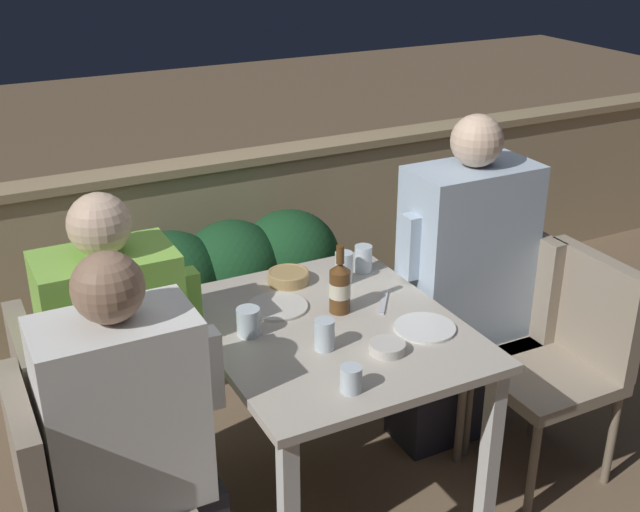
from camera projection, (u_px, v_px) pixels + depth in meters
ground_plane at (329, 501)px, 2.93m from camera, size 16.00×16.00×0.00m
parapet_wall at (191, 247)px, 3.94m from camera, size 9.00×0.18×0.88m
dining_table at (330, 351)px, 2.67m from camera, size 0.81×0.96×0.74m
planter_hedge at (234, 286)px, 3.67m from camera, size 1.04×0.47×0.70m
chair_left_near at (72, 494)px, 2.21m from camera, size 0.44×0.43×0.86m
person_white_polo at (139, 447)px, 2.26m from camera, size 0.50×0.26×1.21m
chair_left_far at (70, 418)px, 2.53m from camera, size 0.44×0.43×0.86m
person_green_blouse at (128, 374)px, 2.57m from camera, size 0.49×0.26×1.24m
chair_right_near at (568, 346)px, 2.94m from camera, size 0.44×0.43×0.86m
chair_right_far at (496, 309)px, 3.20m from camera, size 0.44×0.43×0.86m
person_blue_shirt at (459, 287)px, 3.06m from camera, size 0.52×0.26×1.33m
beer_bottle at (340, 287)px, 2.68m from camera, size 0.07×0.07×0.24m
plate_0 at (277, 307)px, 2.74m from camera, size 0.21×0.21×0.01m
plate_1 at (425, 328)px, 2.60m from camera, size 0.20×0.20×0.01m
bowl_0 at (387, 347)px, 2.47m from camera, size 0.11×0.11×0.03m
bowl_1 at (288, 276)px, 2.91m from camera, size 0.15×0.15×0.04m
glass_cup_0 at (351, 379)px, 2.27m from camera, size 0.06×0.06×0.08m
glass_cup_1 at (363, 259)px, 2.99m from camera, size 0.07×0.07×0.10m
glass_cup_2 at (248, 322)px, 2.56m from camera, size 0.08×0.08×0.09m
glass_cup_3 at (324, 334)px, 2.47m from camera, size 0.06×0.06×0.10m
glass_cup_4 at (344, 267)px, 2.90m from camera, size 0.06×0.06×0.12m
fork_0 at (383, 302)px, 2.77m from camera, size 0.12×0.15×0.01m
potted_plant at (504, 258)px, 3.86m from camera, size 0.31×0.31×0.71m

